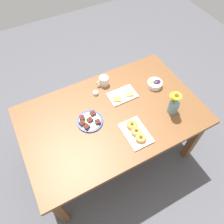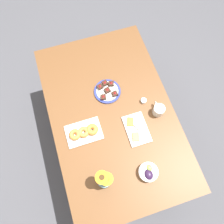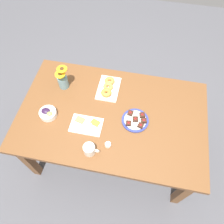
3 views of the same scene
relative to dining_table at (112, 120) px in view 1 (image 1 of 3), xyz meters
The scene contains 9 objects.
ground_plane 0.65m from the dining_table, ahead, with size 6.00×6.00×0.00m, color #4C4C51.
dining_table is the anchor object (origin of this frame).
coffee_mug 0.40m from the dining_table, 105.60° to the right, with size 0.13×0.09×0.09m.
grape_bowl 0.55m from the dining_table, 168.11° to the right, with size 0.14×0.14×0.07m.
cheese_platter 0.25m from the dining_table, 142.30° to the right, with size 0.26×0.17×0.03m.
croissant_platter 0.29m from the dining_table, 108.57° to the left, with size 0.19×0.28×0.05m.
jam_cup_honey 0.30m from the dining_table, 85.07° to the right, with size 0.05×0.05×0.03m.
dessert_plate 0.23m from the dining_table, ahead, with size 0.23×0.23×0.05m.
flower_vase 0.56m from the dining_table, 156.52° to the left, with size 0.11×0.12×0.23m.
Camera 1 is at (0.52, 0.98, 2.32)m, focal length 35.00 mm.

